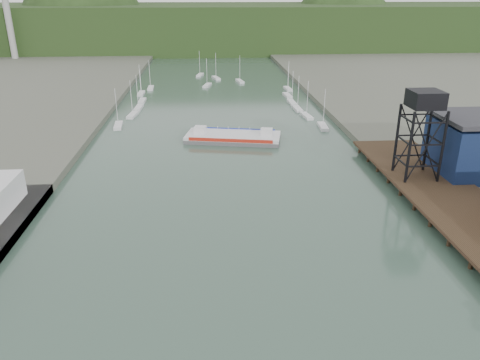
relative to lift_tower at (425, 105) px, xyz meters
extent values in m
cube|color=black|center=(2.00, -13.00, -13.75)|extent=(14.00, 70.00, 0.50)
cylinder|color=black|center=(-4.00, -13.00, -14.85)|extent=(0.60, 0.60, 2.20)
cylinder|color=black|center=(-3.00, -3.00, -7.00)|extent=(0.50, 0.50, 13.00)
cylinder|color=black|center=(3.00, -3.00, -7.00)|extent=(0.50, 0.50, 13.00)
cylinder|color=black|center=(-3.00, 3.00, -7.00)|extent=(0.50, 0.50, 13.00)
cylinder|color=black|center=(3.00, 3.00, -7.00)|extent=(0.50, 0.50, 13.00)
cube|color=black|center=(0.00, 0.00, 1.00)|extent=(5.50, 5.50, 3.00)
cube|color=silver|center=(-62.54, 45.89, -15.30)|extent=(2.67, 7.65, 0.90)
cube|color=silver|center=(-60.28, 57.30, -15.30)|extent=(2.81, 7.67, 0.90)
cube|color=silver|center=(-59.71, 66.17, -15.30)|extent=(2.35, 7.59, 0.90)
cube|color=silver|center=(-59.81, 76.09, -15.30)|extent=(2.01, 7.50, 0.90)
cube|color=silver|center=(-61.64, 88.33, -15.30)|extent=(2.00, 7.50, 0.90)
cube|color=silver|center=(-59.32, 98.17, -15.30)|extent=(2.16, 7.54, 0.90)
cube|color=silver|center=(-7.44, 41.03, -15.30)|extent=(2.53, 7.62, 0.90)
cube|color=silver|center=(-9.54, 52.51, -15.30)|extent=(2.76, 7.67, 0.90)
cube|color=silver|center=(-10.54, 61.29, -15.30)|extent=(2.22, 7.56, 0.90)
cube|color=silver|center=(-10.73, 70.28, -15.30)|extent=(2.18, 7.54, 0.90)
cube|color=silver|center=(-10.33, 81.38, -15.30)|extent=(2.46, 7.61, 0.90)
cube|color=silver|center=(-8.22, 92.99, -15.30)|extent=(2.48, 7.61, 0.90)
cube|color=silver|center=(-38.16, 102.00, -15.30)|extent=(3.78, 7.76, 0.90)
cube|color=silver|center=(-24.96, 110.00, -15.30)|extent=(3.31, 7.74, 0.90)
cube|color=silver|center=(-34.34, 118.00, -15.30)|extent=(3.76, 7.76, 0.90)
cube|color=silver|center=(-41.11, 126.00, -15.30)|extent=(3.40, 7.74, 0.90)
cylinder|color=#9F9E9A|center=(-137.00, 177.00, 14.35)|extent=(3.20, 3.20, 60.00)
cube|color=black|center=(-35.00, 242.00, -3.65)|extent=(500.00, 120.00, 28.00)
sphere|color=black|center=(-115.00, 242.00, -7.65)|extent=(80.00, 80.00, 80.00)
sphere|color=black|center=(55.00, 252.00, -9.65)|extent=(70.00, 70.00, 70.00)
cube|color=#565558|center=(-32.24, 31.29, -15.19)|extent=(24.22, 13.44, 0.91)
cube|color=silver|center=(-32.24, 31.29, -14.37)|extent=(24.22, 13.44, 0.73)
cube|color=red|center=(-33.14, 26.76, -14.18)|extent=(19.76, 4.07, 0.82)
cube|color=#16279C|center=(-31.33, 35.82, -14.18)|extent=(19.76, 4.07, 0.82)
cube|color=silver|center=(-40.31, 32.90, -13.27)|extent=(3.23, 3.23, 1.83)
cube|color=silver|center=(-24.16, 29.68, -13.27)|extent=(3.23, 3.23, 1.83)
camera|label=1|loc=(-38.43, -78.92, 18.77)|focal=35.00mm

